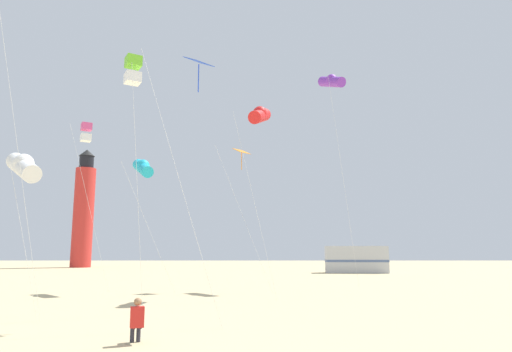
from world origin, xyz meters
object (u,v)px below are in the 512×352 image
Objects in this scene: kite_tube_violet at (333,81)px; kite_tube_cyan at (145,168)px; lighthouse_distant at (86,211)px; kite_diamond_orange at (243,156)px; rv_van_silver at (358,260)px; kite_tube_scarlet at (262,115)px; kite_diamond_blue at (199,71)px; kite_flyer_standing at (139,319)px; kite_box_lime at (135,71)px; kite_box_rainbow at (88,133)px; kite_tube_white at (26,167)px.

kite_tube_cyan is at bearing -166.79° from kite_tube_violet.
kite_diamond_orange is at bearing -57.13° from lighthouse_distant.
kite_tube_violet reaches higher than rv_van_silver.
kite_tube_scarlet reaches higher than kite_tube_cyan.
kite_diamond_blue reaches higher than kite_tube_cyan.
kite_diamond_blue is 36.09m from rv_van_silver.
kite_tube_violet is at bearing 14.29° from kite_diamond_orange.
kite_diamond_blue is at bearing -96.04° from kite_diamond_orange.
kite_diamond_blue is (0.89, 3.96, 8.37)m from kite_flyer_standing.
kite_box_lime reaches higher than kite_diamond_blue.
kite_diamond_blue is at bearing -121.87° from kite_flyer_standing.
kite_flyer_standing is 17.89m from kite_diamond_orange.
kite_box_lime is 1.00× the size of kite_tube_scarlet.
kite_diamond_orange reaches higher than kite_flyer_standing.
kite_diamond_blue is at bearing -106.80° from rv_van_silver.
kite_diamond_blue is at bearing -53.44° from kite_box_rainbow.
kite_tube_white is (1.48, -9.99, -3.96)m from kite_box_rainbow.
kite_diamond_blue is 0.57× the size of lighthouse_distant.
kite_box_lime reaches higher than kite_diamond_orange.
kite_diamond_blue is at bearing -29.26° from kite_box_lime.
lighthouse_distant reaches higher than kite_tube_scarlet.
lighthouse_distant is 2.54× the size of rv_van_silver.
kite_box_rainbow reaches higher than kite_diamond_orange.
kite_flyer_standing is 9.31m from kite_tube_white.
kite_box_rainbow is 1.61× the size of kite_tube_white.
kite_diamond_blue is (2.86, -1.60, -0.67)m from kite_box_lime.
kite_box_lime is 8.02m from kite_tube_scarlet.
kite_diamond_blue is 11.88m from kite_tube_cyan.
kite_diamond_orange is at bearing -165.71° from kite_tube_violet.
kite_diamond_orange reaches higher than rv_van_silver.
kite_box_lime is at bearing -112.13° from rv_van_silver.
rv_van_silver is at bearing 74.29° from kite_tube_violet.
kite_flyer_standing is 16.63m from kite_tube_cyan.
kite_box_rainbow is at bearing 126.56° from kite_diamond_blue.
kite_tube_scarlet reaches higher than kite_box_rainbow.
kite_tube_white is (-2.21, -9.60, -1.70)m from kite_tube_cyan.
kite_tube_violet is (4.97, 5.96, 4.20)m from kite_tube_scarlet.
kite_tube_violet is at bearing 8.78° from kite_box_rainbow.
kite_box_lime is at bearing -89.69° from kite_flyer_standing.
kite_diamond_orange is 11.35m from kite_box_lime.
kite_tube_cyan is at bearing 155.78° from kite_tube_scarlet.
lighthouse_distant is at bearing -86.99° from kite_flyer_standing.
kite_tube_scarlet is at bearing -58.88° from lighthouse_distant.
kite_tube_scarlet is 8.05m from kite_diamond_blue.
kite_tube_cyan is at bearing -167.91° from kite_diamond_orange.
lighthouse_distant is (-23.61, 36.52, -0.39)m from kite_diamond_orange.
kite_box_lime reaches higher than kite_box_rainbow.
kite_tube_white reaches higher than kite_flyer_standing.
lighthouse_distant is at bearing 130.33° from kite_tube_violet.
kite_tube_scarlet is (1.11, -4.41, 1.36)m from kite_diamond_orange.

